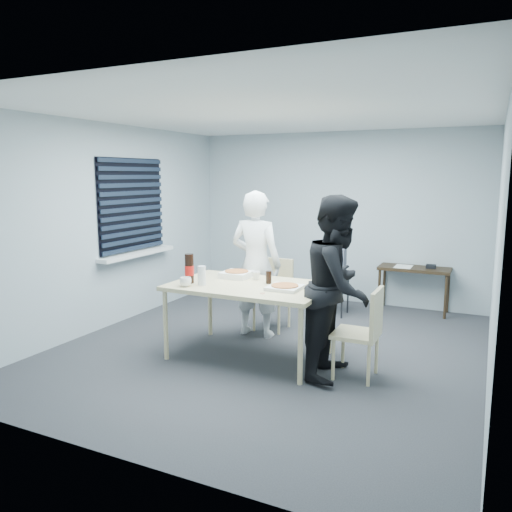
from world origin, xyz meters
The scene contains 19 objects.
room centered at (-2.20, 0.40, 1.44)m, with size 5.00×5.00×5.00m.
dining_table centered at (-0.10, -0.33, 0.74)m, with size 1.64×1.04×0.80m.
chair_far centered at (-0.27, 0.75, 0.51)m, with size 0.42×0.42×0.89m.
chair_right centered at (1.16, -0.38, 0.51)m, with size 0.42×0.42×0.89m.
person_white centered at (-0.36, 0.38, 0.89)m, with size 0.65×0.42×1.77m, color white.
person_black centered at (0.89, -0.40, 0.89)m, with size 0.86×0.47×1.77m, color black.
side_table centered at (1.24, 2.28, 0.58)m, with size 0.98×0.44×0.65m.
stool centered at (0.25, 1.67, 0.43)m, with size 0.39×0.39×0.54m.
backpack centered at (0.25, 1.66, 0.74)m, with size 0.29×0.21×0.40m.
pizza_box_a centered at (-0.39, -0.06, 0.84)m, with size 0.31×0.31×0.08m.
pizza_box_b centered at (0.33, -0.38, 0.82)m, with size 0.33×0.33×0.05m.
mug_a centered at (-0.66, -0.70, 0.85)m, with size 0.12×0.12×0.10m, color white.
mug_b centered at (-0.14, -0.07, 0.85)m, with size 0.10×0.10×0.09m, color white.
cola_glass centered at (0.07, -0.20, 0.87)m, with size 0.06×0.06×0.14m, color black.
soda_bottle centered at (-0.71, -0.54, 0.95)m, with size 0.10×0.10×0.32m.
plastic_cups centered at (-0.54, -0.56, 0.90)m, with size 0.09×0.09×0.20m, color silver.
rubber_band centered at (0.20, -0.64, 0.80)m, with size 0.05×0.05×0.00m, color red.
papers centered at (1.09, 2.25, 0.66)m, with size 0.23×0.32×0.01m, color white.
black_box centered at (1.46, 2.28, 0.68)m, with size 0.13×0.09×0.06m, color black.
Camera 1 is at (2.20, -4.98, 1.96)m, focal length 35.00 mm.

